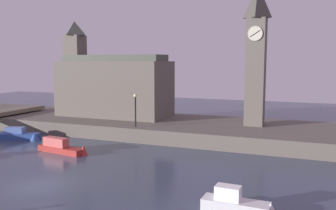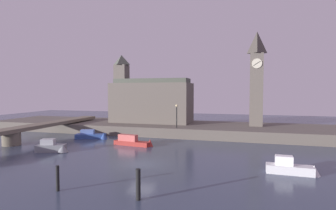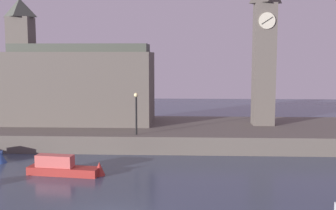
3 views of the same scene
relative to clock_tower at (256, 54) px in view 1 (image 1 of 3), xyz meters
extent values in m
plane|color=#384256|center=(-11.19, -20.83, -9.19)|extent=(120.00, 120.00, 0.00)
cube|color=#5B544C|center=(-11.19, -0.83, -8.44)|extent=(70.00, 12.00, 1.50)
cube|color=#5B544C|center=(0.00, 0.00, -1.97)|extent=(1.97, 1.97, 11.44)
cylinder|color=beige|center=(0.00, -1.04, 2.08)|extent=(1.50, 0.12, 1.50)
cube|color=black|center=(0.00, -1.11, 2.08)|extent=(1.04, 0.04, 0.70)
pyramid|color=#403A35|center=(0.00, 0.00, 5.45)|extent=(2.17, 2.17, 3.39)
cube|color=#5B544C|center=(-17.69, 0.58, -4.22)|extent=(13.95, 6.42, 6.92)
cube|color=#5B544C|center=(-23.57, 0.58, -2.53)|extent=(2.20, 2.20, 10.32)
pyramid|color=#474C42|center=(-23.57, 0.58, 3.54)|extent=(2.42, 2.42, 1.81)
cube|color=#42473D|center=(-17.69, 0.58, -0.36)|extent=(13.25, 3.85, 0.80)
cylinder|color=black|center=(-11.50, -5.78, -6.10)|extent=(0.16, 0.16, 3.16)
sphere|color=#F2E099|center=(-11.50, -5.78, -4.34)|extent=(0.36, 0.36, 0.36)
cube|color=maroon|center=(-15.66, -12.82, -8.91)|extent=(5.03, 1.83, 0.55)
cube|color=#CC5651|center=(-16.25, -12.82, -8.22)|extent=(2.63, 1.16, 0.82)
cone|color=maroon|center=(-13.20, -12.82, -8.88)|extent=(1.20, 1.20, 1.23)
cube|color=#2D4C93|center=(-23.63, -9.81, -8.86)|extent=(4.57, 2.73, 0.66)
cube|color=#5B7AC1|center=(-24.15, -9.81, -8.21)|extent=(2.14, 1.56, 0.64)
cone|color=#2D4C93|center=(-21.46, -9.81, -8.82)|extent=(1.62, 1.62, 1.09)
cube|color=silver|center=(2.04, -20.17, -8.82)|extent=(3.79, 1.30, 0.73)
cube|color=white|center=(1.59, -20.17, -8.07)|extent=(1.42, 0.87, 0.78)
camera|label=1|loc=(5.69, -39.41, -0.77)|focal=38.52mm
camera|label=2|loc=(-1.66, -44.59, -2.19)|focal=28.70mm
camera|label=3|loc=(-7.31, -40.38, -1.13)|focal=44.97mm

